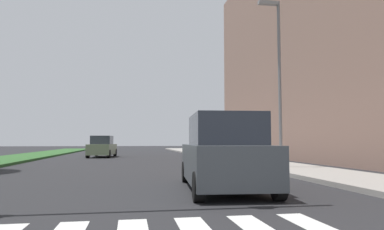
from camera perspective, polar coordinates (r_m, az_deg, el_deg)
name	(u,v)px	position (r m, az deg, el deg)	size (l,w,h in m)	color
ground_plane	(119,158)	(28.17, -11.58, -6.75)	(140.00, 140.00, 0.00)	#262628
median_strip	(10,159)	(27.38, -27.11, -6.29)	(3.80, 64.00, 0.15)	#2D5B28
sidewalk_right	(226,157)	(27.10, 5.40, -6.76)	(3.00, 64.00, 0.15)	#9E9991
street_lamp_right	(277,67)	(16.60, 13.52, 7.41)	(1.02, 0.24, 7.50)	slate
suv_crossing	(224,154)	(9.49, 5.11, -6.31)	(2.31, 4.74, 1.97)	#474C51
sedan_midblock	(102,147)	(29.74, -14.17, -5.03)	(2.17, 4.58, 1.72)	gray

